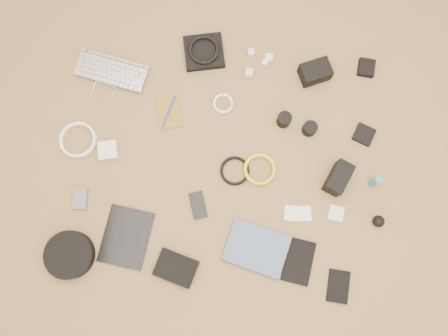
# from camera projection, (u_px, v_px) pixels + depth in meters

# --- Properties ---
(laptop) EXTENTS (0.35, 0.28, 0.02)m
(laptop) POSITION_uv_depth(u_px,v_px,m) (108.00, 81.00, 1.93)
(laptop) COLOR silver
(laptop) RESTS_ON ground
(headphone_pouch) EXTENTS (0.20, 0.20, 0.03)m
(headphone_pouch) POSITION_uv_depth(u_px,v_px,m) (204.00, 52.00, 1.96)
(headphone_pouch) COLOR black
(headphone_pouch) RESTS_ON ground
(headphones) EXTENTS (0.15, 0.15, 0.02)m
(headphones) POSITION_uv_depth(u_px,v_px,m) (204.00, 50.00, 1.93)
(headphones) COLOR black
(headphones) RESTS_ON headphone_pouch
(charger_a) EXTENTS (0.04, 0.04, 0.03)m
(charger_a) POSITION_uv_depth(u_px,v_px,m) (251.00, 53.00, 1.96)
(charger_a) COLOR silver
(charger_a) RESTS_ON ground
(charger_b) EXTENTS (0.03, 0.03, 0.02)m
(charger_b) POSITION_uv_depth(u_px,v_px,m) (265.00, 63.00, 1.95)
(charger_b) COLOR silver
(charger_b) RESTS_ON ground
(charger_c) EXTENTS (0.04, 0.04, 0.03)m
(charger_c) POSITION_uv_depth(u_px,v_px,m) (269.00, 58.00, 1.95)
(charger_c) COLOR silver
(charger_c) RESTS_ON ground
(charger_d) EXTENTS (0.03, 0.03, 0.03)m
(charger_d) POSITION_uv_depth(u_px,v_px,m) (249.00, 73.00, 1.94)
(charger_d) COLOR silver
(charger_d) RESTS_ON ground
(dslr_camera) EXTENTS (0.15, 0.13, 0.07)m
(dslr_camera) POSITION_uv_depth(u_px,v_px,m) (315.00, 72.00, 1.91)
(dslr_camera) COLOR black
(dslr_camera) RESTS_ON ground
(lens_pouch) EXTENTS (0.08, 0.09, 0.03)m
(lens_pouch) POSITION_uv_depth(u_px,v_px,m) (366.00, 68.00, 1.94)
(lens_pouch) COLOR black
(lens_pouch) RESTS_ON ground
(notebook_olive) EXTENTS (0.14, 0.17, 0.01)m
(notebook_olive) POSITION_uv_depth(u_px,v_px,m) (169.00, 112.00, 1.91)
(notebook_olive) COLOR olive
(notebook_olive) RESTS_ON ground
(pen_blue) EXTENTS (0.05, 0.14, 0.01)m
(pen_blue) POSITION_uv_depth(u_px,v_px,m) (169.00, 111.00, 1.91)
(pen_blue) COLOR #1534AE
(pen_blue) RESTS_ON notebook_olive
(cable_white_a) EXTENTS (0.12, 0.12, 0.01)m
(cable_white_a) POSITION_uv_depth(u_px,v_px,m) (223.00, 104.00, 1.92)
(cable_white_a) COLOR white
(cable_white_a) RESTS_ON ground
(lens_a) EXTENTS (0.06, 0.06, 0.06)m
(lens_a) POSITION_uv_depth(u_px,v_px,m) (284.00, 120.00, 1.88)
(lens_a) COLOR black
(lens_a) RESTS_ON ground
(lens_b) EXTENTS (0.07, 0.07, 0.06)m
(lens_b) POSITION_uv_depth(u_px,v_px,m) (310.00, 129.00, 1.88)
(lens_b) COLOR black
(lens_b) RESTS_ON ground
(card_reader) EXTENTS (0.10, 0.10, 0.02)m
(card_reader) POSITION_uv_depth(u_px,v_px,m) (364.00, 135.00, 1.89)
(card_reader) COLOR black
(card_reader) RESTS_ON ground
(power_brick) EXTENTS (0.10, 0.10, 0.03)m
(power_brick) POSITION_uv_depth(u_px,v_px,m) (108.00, 151.00, 1.87)
(power_brick) COLOR silver
(power_brick) RESTS_ON ground
(cable_white_b) EXTENTS (0.20, 0.20, 0.01)m
(cable_white_b) POSITION_uv_depth(u_px,v_px,m) (78.00, 140.00, 1.89)
(cable_white_b) COLOR white
(cable_white_b) RESTS_ON ground
(cable_black) EXTENTS (0.16, 0.16, 0.01)m
(cable_black) POSITION_uv_depth(u_px,v_px,m) (235.00, 171.00, 1.86)
(cable_black) COLOR black
(cable_black) RESTS_ON ground
(cable_yellow) EXTENTS (0.18, 0.18, 0.02)m
(cable_yellow) POSITION_uv_depth(u_px,v_px,m) (259.00, 170.00, 1.86)
(cable_yellow) COLOR gold
(cable_yellow) RESTS_ON ground
(flash) EXTENTS (0.12, 0.15, 0.10)m
(flash) POSITION_uv_depth(u_px,v_px,m) (338.00, 178.00, 1.81)
(flash) COLOR black
(flash) RESTS_ON ground
(lens_cleaner) EXTENTS (0.03, 0.03, 0.10)m
(lens_cleaner) POSITION_uv_depth(u_px,v_px,m) (375.00, 182.00, 1.81)
(lens_cleaner) COLOR teal
(lens_cleaner) RESTS_ON ground
(battery_charger) EXTENTS (0.06, 0.09, 0.02)m
(battery_charger) POSITION_uv_depth(u_px,v_px,m) (80.00, 199.00, 1.83)
(battery_charger) COLOR slate
(battery_charger) RESTS_ON ground
(tablet) EXTENTS (0.22, 0.26, 0.01)m
(tablet) POSITION_uv_depth(u_px,v_px,m) (126.00, 237.00, 1.81)
(tablet) COLOR black
(tablet) RESTS_ON ground
(phone) EXTENTS (0.09, 0.13, 0.01)m
(phone) POSITION_uv_depth(u_px,v_px,m) (198.00, 205.00, 1.84)
(phone) COLOR black
(phone) RESTS_ON ground
(filter_case_left) EXTENTS (0.07, 0.07, 0.01)m
(filter_case_left) POSITION_uv_depth(u_px,v_px,m) (292.00, 213.00, 1.83)
(filter_case_left) COLOR silver
(filter_case_left) RESTS_ON ground
(filter_case_mid) EXTENTS (0.07, 0.07, 0.01)m
(filter_case_mid) POSITION_uv_depth(u_px,v_px,m) (303.00, 213.00, 1.83)
(filter_case_mid) COLOR silver
(filter_case_mid) RESTS_ON ground
(filter_case_right) EXTENTS (0.07, 0.07, 0.01)m
(filter_case_right) POSITION_uv_depth(u_px,v_px,m) (336.00, 213.00, 1.83)
(filter_case_right) COLOR silver
(filter_case_right) RESTS_ON ground
(air_blower) EXTENTS (0.05, 0.05, 0.05)m
(air_blower) POSITION_uv_depth(u_px,v_px,m) (379.00, 221.00, 1.80)
(air_blower) COLOR black
(air_blower) RESTS_ON ground
(headphone_case) EXTENTS (0.23, 0.23, 0.05)m
(headphone_case) POSITION_uv_depth(u_px,v_px,m) (70.00, 255.00, 1.78)
(headphone_case) COLOR black
(headphone_case) RESTS_ON ground
(drive_case) EXTENTS (0.19, 0.15, 0.04)m
(drive_case) POSITION_uv_depth(u_px,v_px,m) (176.00, 268.00, 1.77)
(drive_case) COLOR black
(drive_case) RESTS_ON ground
(paperback) EXTENTS (0.28, 0.24, 0.02)m
(paperback) POSITION_uv_depth(u_px,v_px,m) (250.00, 270.00, 1.78)
(paperback) COLOR #485B7A
(paperback) RESTS_ON ground
(notebook_black_a) EXTENTS (0.14, 0.20, 0.01)m
(notebook_black_a) POSITION_uv_depth(u_px,v_px,m) (299.00, 261.00, 1.79)
(notebook_black_a) COLOR black
(notebook_black_a) RESTS_ON ground
(notebook_black_b) EXTENTS (0.09, 0.14, 0.01)m
(notebook_black_b) POSITION_uv_depth(u_px,v_px,m) (338.00, 286.00, 1.77)
(notebook_black_b) COLOR black
(notebook_black_b) RESTS_ON ground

